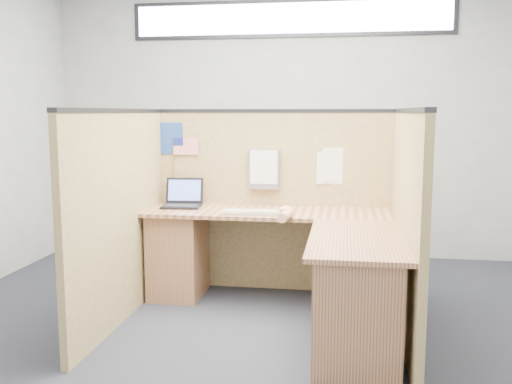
% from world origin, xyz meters
% --- Properties ---
extents(floor, '(5.00, 5.00, 0.00)m').
position_xyz_m(floor, '(0.00, 0.00, 0.00)').
color(floor, black).
rests_on(floor, ground).
extents(wall_back, '(5.00, 0.00, 5.00)m').
position_xyz_m(wall_back, '(0.00, 2.25, 1.40)').
color(wall_back, '#95989A').
rests_on(wall_back, floor).
extents(wall_front, '(5.00, 0.00, 5.00)m').
position_xyz_m(wall_front, '(0.00, -2.25, 1.40)').
color(wall_front, '#95989A').
rests_on(wall_front, floor).
extents(clerestory_window, '(3.30, 0.04, 0.38)m').
position_xyz_m(clerestory_window, '(0.00, 2.23, 2.45)').
color(clerestory_window, '#232328').
rests_on(clerestory_window, wall_back).
extents(cubicle_partitions, '(2.06, 1.83, 1.53)m').
position_xyz_m(cubicle_partitions, '(0.00, 0.43, 0.77)').
color(cubicle_partitions, olive).
rests_on(cubicle_partitions, floor).
extents(l_desk, '(1.95, 1.75, 0.73)m').
position_xyz_m(l_desk, '(0.18, 0.29, 0.39)').
color(l_desk, brown).
rests_on(l_desk, floor).
extents(laptop, '(0.33, 0.32, 0.23)m').
position_xyz_m(laptop, '(-0.73, 0.79, 0.79)').
color(laptop, black).
rests_on(laptop, l_desk).
extents(keyboard, '(0.48, 0.20, 0.03)m').
position_xyz_m(keyboard, '(-0.10, 0.50, 0.75)').
color(keyboard, '#9F917B').
rests_on(keyboard, l_desk).
extents(mouse, '(0.12, 0.08, 0.04)m').
position_xyz_m(mouse, '(0.16, 0.50, 0.75)').
color(mouse, silver).
rests_on(mouse, l_desk).
extents(hand_forearm, '(0.11, 0.38, 0.08)m').
position_xyz_m(hand_forearm, '(0.17, 0.36, 0.77)').
color(hand_forearm, '#DFA17A').
rests_on(hand_forearm, l_desk).
extents(blue_poster, '(0.20, 0.02, 0.27)m').
position_xyz_m(blue_poster, '(-0.88, 0.97, 1.28)').
color(blue_poster, navy).
rests_on(blue_poster, cubicle_partitions).
extents(american_flag, '(0.22, 0.01, 0.38)m').
position_xyz_m(american_flag, '(-0.78, 0.96, 1.20)').
color(american_flag, olive).
rests_on(american_flag, cubicle_partitions).
extents(file_holder, '(0.26, 0.05, 0.33)m').
position_xyz_m(file_holder, '(-0.08, 0.94, 1.03)').
color(file_holder, slate).
rests_on(file_holder, cubicle_partitions).
extents(paper_left, '(0.21, 0.02, 0.27)m').
position_xyz_m(paper_left, '(0.46, 0.97, 1.05)').
color(paper_left, white).
rests_on(paper_left, cubicle_partitions).
extents(paper_right, '(0.22, 0.04, 0.28)m').
position_xyz_m(paper_right, '(0.52, 0.97, 1.08)').
color(paper_right, white).
rests_on(paper_right, cubicle_partitions).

